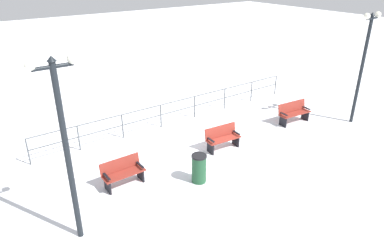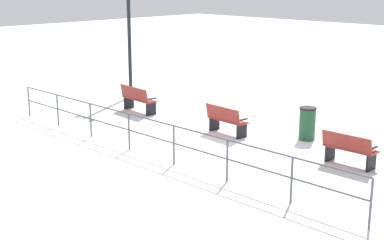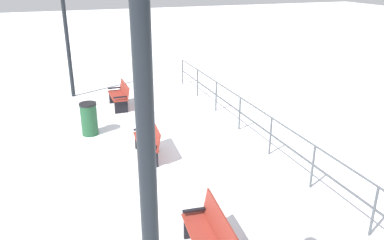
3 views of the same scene
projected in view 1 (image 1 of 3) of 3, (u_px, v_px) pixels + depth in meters
ground_plane at (224, 150)px, 13.46m from camera, size 80.00×80.00×0.00m
bench_nearest at (123, 172)px, 11.17m from camera, size 0.56×1.36×0.87m
bench_second at (222, 138)px, 13.36m from camera, size 0.62×1.42×0.90m
bench_third at (294, 112)px, 15.55m from camera, size 0.65×1.60×0.93m
lamppost_near at (64, 134)px, 8.01m from camera, size 0.24×1.10×4.80m
lamppost_middle at (364, 55)px, 14.57m from camera, size 0.25×1.06×4.76m
waterfront_railing at (178, 107)px, 15.51m from camera, size 0.05×12.64×1.04m
trash_bin at (199, 168)px, 11.32m from camera, size 0.50×0.50×0.98m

